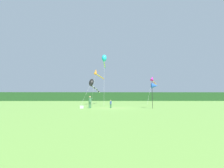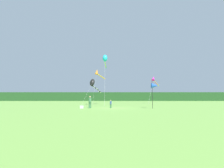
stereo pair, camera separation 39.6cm
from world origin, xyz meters
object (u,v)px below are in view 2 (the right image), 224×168
object	(u,v)px
person_child	(110,104)
kite_magenta	(153,79)
cooler_box	(81,107)
kite_black	(92,84)
banner_flag_pole	(154,86)
person_adult	(89,101)
kite_cyan	(104,59)
kite_orange	(97,73)

from	to	relation	value
person_child	kite_magenta	size ratio (longest dim) A/B	0.16
cooler_box	person_child	bearing A→B (deg)	11.99
kite_magenta	kite_black	distance (m)	14.50
banner_flag_pole	kite_magenta	xyz separation A→B (m)	(4.13, 15.91, 2.69)
banner_flag_pole	person_adult	bearing A→B (deg)	175.74
person_child	kite_cyan	xyz separation A→B (m)	(-1.20, 8.98, 8.46)
person_child	kite_black	distance (m)	11.49
banner_flag_pole	kite_cyan	distance (m)	13.69
person_adult	banner_flag_pole	world-z (taller)	banner_flag_pole
kite_black	kite_cyan	xyz separation A→B (m)	(2.50, -1.27, 4.80)
person_adult	kite_black	world-z (taller)	kite_black
person_child	kite_orange	bearing A→B (deg)	102.66
kite_black	kite_orange	bearing A→B (deg)	78.88
person_adult	banner_flag_pole	size ratio (longest dim) A/B	0.45
kite_black	kite_cyan	size ratio (longest dim) A/B	0.94
person_child	cooler_box	xyz separation A→B (m)	(-3.82, -0.81, -0.43)
cooler_box	kite_black	xyz separation A→B (m)	(0.13, 11.06, 4.09)
person_child	person_adult	bearing A→B (deg)	-171.66
person_child	kite_black	world-z (taller)	kite_black
person_child	kite_orange	xyz separation A→B (m)	(-3.05, 13.56, 6.36)
kite_cyan	banner_flag_pole	bearing A→B (deg)	-54.93
kite_orange	kite_cyan	xyz separation A→B (m)	(1.85, -4.58, 2.10)
kite_orange	kite_magenta	size ratio (longest dim) A/B	1.12
person_adult	cooler_box	size ratio (longest dim) A/B	3.65
kite_orange	kite_cyan	distance (m)	5.37
kite_orange	kite_black	xyz separation A→B (m)	(-0.65, -3.31, -2.70)
kite_magenta	kite_cyan	xyz separation A→B (m)	(-11.18, -5.88, 3.41)
person_adult	cooler_box	distance (m)	1.31
person_adult	kite_cyan	distance (m)	12.54
cooler_box	banner_flag_pole	xyz separation A→B (m)	(9.67, -0.24, 2.79)
person_adult	banner_flag_pole	distance (m)	8.92
banner_flag_pole	kite_cyan	xyz separation A→B (m)	(-7.04, 10.03, 6.10)
person_adult	kite_cyan	bearing A→B (deg)	80.24
person_child	cooler_box	distance (m)	3.93
cooler_box	banner_flag_pole	bearing A→B (deg)	-1.45
kite_magenta	kite_cyan	bearing A→B (deg)	-152.25
person_adult	kite_magenta	world-z (taller)	kite_magenta
person_adult	banner_flag_pole	xyz separation A→B (m)	(8.66, -0.64, 2.05)
kite_magenta	kite_orange	bearing A→B (deg)	-174.30
kite_cyan	cooler_box	bearing A→B (deg)	-105.01
kite_orange	kite_black	distance (m)	4.32
kite_magenta	kite_cyan	distance (m)	13.08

